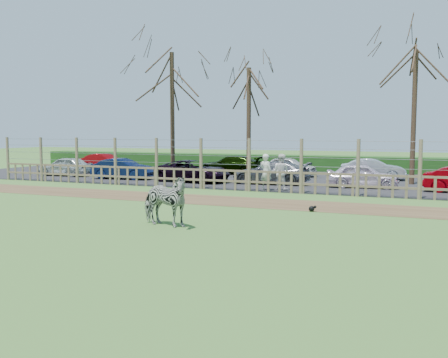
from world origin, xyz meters
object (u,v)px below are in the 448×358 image
at_px(tree_left, 172,84).
at_px(car_0, 66,166).
at_px(visitor_a, 266,172).
at_px(car_3, 271,173).
at_px(car_2, 193,171).
at_px(car_9, 230,165).
at_px(car_11, 373,169).
at_px(car_7, 105,162).
at_px(tree_right, 415,85).
at_px(car_1, 123,169).
at_px(car_4, 362,175).
at_px(zebra, 164,201).
at_px(car_10, 288,167).
at_px(visitor_b, 281,172).
at_px(tree_mid, 249,96).
at_px(crow, 312,209).

xyz_separation_m(tree_left, car_0, (-6.91, -1.40, -4.98)).
distance_m(visitor_a, car_0, 14.34).
bearing_deg(car_3, car_2, -85.64).
relative_size(car_9, car_11, 1.14).
bearing_deg(car_7, tree_right, -94.81).
xyz_separation_m(car_1, car_9, (4.59, 5.61, 0.00)).
bearing_deg(car_4, zebra, 154.34).
bearing_deg(tree_left, car_3, -10.46).
bearing_deg(car_10, car_7, 94.88).
bearing_deg(visitor_b, tree_mid, -41.42).
distance_m(tree_mid, car_3, 5.20).
distance_m(visitor_a, car_11, 8.51).
relative_size(zebra, car_0, 0.52).
distance_m(zebra, visitor_a, 9.70).
relative_size(tree_right, car_9, 1.78).
relative_size(car_1, car_2, 0.84).
bearing_deg(tree_left, tree_right, 6.34).
distance_m(tree_left, car_10, 8.77).
relative_size(tree_mid, crow, 24.89).
bearing_deg(car_7, car_2, -117.85).
height_order(car_1, car_10, same).
distance_m(visitor_a, car_3, 2.91).
height_order(crow, car_4, car_4).
bearing_deg(visitor_a, car_7, -7.24).
bearing_deg(car_11, visitor_b, 146.20).
xyz_separation_m(car_0, car_9, (9.16, 5.15, 0.00)).
xyz_separation_m(tree_right, car_10, (-7.32, 2.25, -4.60)).
bearing_deg(visitor_a, car_0, 8.63).
height_order(tree_right, car_7, tree_right).
xyz_separation_m(visitor_a, car_10, (-1.01, 7.80, -0.26)).
bearing_deg(tree_mid, car_1, -157.34).
bearing_deg(tree_mid, visitor_b, -54.78).
bearing_deg(car_11, car_10, 78.39).
bearing_deg(car_0, car_2, 85.74).
bearing_deg(car_3, car_4, 87.69).
bearing_deg(car_0, tree_mid, 100.05).
xyz_separation_m(tree_mid, car_10, (1.68, 2.75, -4.23)).
relative_size(visitor_b, car_0, 0.49).
height_order(tree_mid, crow, tree_mid).
bearing_deg(visitor_a, tree_left, -10.15).
bearing_deg(tree_mid, car_2, -129.28).
bearing_deg(car_10, car_4, -131.59).
xyz_separation_m(crow, car_1, (-12.93, 7.49, 0.53)).
bearing_deg(car_7, car_0, -176.67).
bearing_deg(car_11, tree_right, -138.50).
bearing_deg(zebra, car_2, 33.17).
relative_size(car_2, car_4, 1.23).
distance_m(visitor_a, car_9, 9.23).
bearing_deg(tree_mid, visitor_a, -62.00).
height_order(crow, car_1, car_1).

